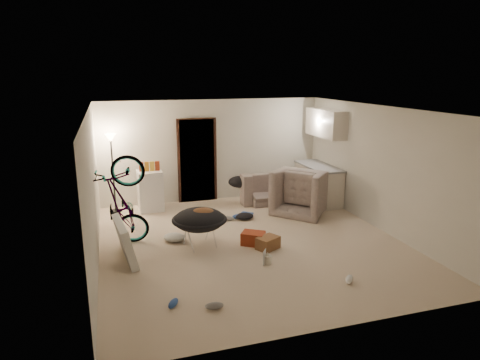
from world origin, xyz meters
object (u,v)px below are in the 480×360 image
object	(u,v)px
kitchen_counter	(318,184)
drink_case_b	(253,238)
tv_box	(125,241)
juicer	(268,259)
saucer_chair	(200,224)
drink_case_a	(268,243)
armchair	(305,195)
mini_fridge	(150,191)
floor_lamp	(112,156)
sofa	(276,189)
bicycle	(123,221)

from	to	relation	value
kitchen_counter	drink_case_b	xyz separation A→B (m)	(-2.42, -2.13, -0.32)
tv_box	juicer	bearing A→B (deg)	-26.80
tv_box	juicer	xyz separation A→B (m)	(2.27, -0.84, -0.26)
saucer_chair	drink_case_b	world-z (taller)	saucer_chair
kitchen_counter	drink_case_a	distance (m)	3.30
armchair	saucer_chair	bearing A→B (deg)	72.68
saucer_chair	tv_box	size ratio (longest dim) A/B	0.95
armchair	mini_fridge	world-z (taller)	mini_fridge
floor_lamp	saucer_chair	xyz separation A→B (m)	(1.44, -2.57, -0.88)
kitchen_counter	drink_case_a	bearing A→B (deg)	-132.90
floor_lamp	drink_case_a	world-z (taller)	floor_lamp
kitchen_counter	sofa	size ratio (longest dim) A/B	0.78
saucer_chair	drink_case_b	size ratio (longest dim) A/B	2.45
drink_case_b	floor_lamp	bearing A→B (deg)	164.40
floor_lamp	tv_box	distance (m)	2.96
drink_case_b	sofa	bearing A→B (deg)	93.56
kitchen_counter	mini_fridge	world-z (taller)	mini_fridge
kitchen_counter	saucer_chair	size ratio (longest dim) A/B	1.48
bicycle	saucer_chair	world-z (taller)	bicycle
kitchen_counter	mini_fridge	bearing A→B (deg)	172.24
saucer_chair	floor_lamp	bearing A→B (deg)	119.30
kitchen_counter	bicycle	size ratio (longest dim) A/B	0.85
kitchen_counter	drink_case_a	xyz separation A→B (m)	(-2.23, -2.40, -0.33)
sofa	mini_fridge	distance (m)	3.10
armchair	drink_case_b	xyz separation A→B (m)	(-1.79, -1.54, -0.26)
sofa	drink_case_b	xyz separation A→B (m)	(-1.48, -2.58, -0.16)
armchair	juicer	world-z (taller)	armchair
juicer	drink_case_a	bearing A→B (deg)	68.69
sofa	juicer	distance (m)	3.76
juicer	armchair	bearing A→B (deg)	52.78
saucer_chair	drink_case_b	distance (m)	1.04
floor_lamp	saucer_chair	distance (m)	3.07
drink_case_a	juicer	bearing A→B (deg)	-139.47
tv_box	kitchen_counter	bearing A→B (deg)	17.87
armchair	floor_lamp	bearing A→B (deg)	30.49
kitchen_counter	armchair	size ratio (longest dim) A/B	1.30
floor_lamp	mini_fridge	world-z (taller)	floor_lamp
mini_fridge	tv_box	bearing A→B (deg)	-106.78
sofa	tv_box	world-z (taller)	tv_box
bicycle	sofa	bearing A→B (deg)	-53.83
tv_box	drink_case_a	distance (m)	2.52
saucer_chair	drink_case_a	xyz separation A→B (m)	(1.16, -0.49, -0.31)
sofa	saucer_chair	xyz separation A→B (m)	(-2.45, -2.37, 0.14)
armchair	mini_fridge	size ratio (longest dim) A/B	1.23
armchair	tv_box	xyz separation A→B (m)	(-4.09, -1.57, -0.03)
sofa	drink_case_b	size ratio (longest dim) A/B	4.66
kitchen_counter	bicycle	bearing A→B (deg)	-163.03
floor_lamp	saucer_chair	world-z (taller)	floor_lamp
drink_case_a	sofa	bearing A→B (deg)	37.46
floor_lamp	mini_fridge	bearing A→B (deg)	-7.16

